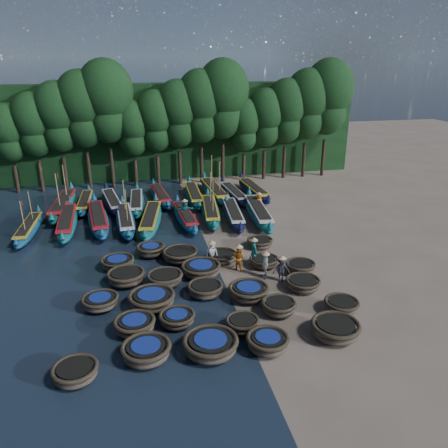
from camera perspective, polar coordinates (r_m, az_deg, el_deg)
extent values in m
plane|color=#7F6C5C|center=(28.29, -1.02, -5.40)|extent=(120.00, 120.00, 0.00)
cube|color=black|center=(49.21, -6.52, 11.99)|extent=(40.00, 3.00, 10.00)
ellipsoid|color=brown|center=(20.03, -18.80, -18.05)|extent=(2.35, 2.35, 0.63)
torus|color=#3B3223|center=(19.85, -18.91, -17.38)|extent=(1.94, 1.94, 0.19)
cylinder|color=black|center=(19.83, -18.92, -17.29)|extent=(1.46, 1.46, 0.06)
ellipsoid|color=brown|center=(20.35, -10.11, -16.26)|extent=(2.57, 2.57, 0.72)
torus|color=#3B3223|center=(20.15, -10.17, -15.50)|extent=(2.24, 2.24, 0.22)
cylinder|color=black|center=(20.13, -10.18, -15.40)|extent=(1.70, 1.70, 0.07)
cylinder|color=navy|center=(20.10, -10.19, -15.30)|extent=(1.31, 1.31, 0.04)
ellipsoid|color=brown|center=(20.39, -1.76, -15.76)|extent=(2.88, 2.88, 0.75)
torus|color=#3B3223|center=(20.18, -1.77, -14.97)|extent=(2.54, 2.54, 0.23)
cylinder|color=black|center=(20.16, -1.77, -14.86)|extent=(1.94, 1.94, 0.07)
cylinder|color=navy|center=(20.13, -1.77, -14.76)|extent=(1.50, 1.50, 0.05)
ellipsoid|color=brown|center=(20.69, 5.70, -15.34)|extent=(1.93, 1.93, 0.69)
torus|color=#3B3223|center=(20.50, 5.74, -14.60)|extent=(2.00, 2.00, 0.21)
cylinder|color=black|center=(20.48, 5.74, -14.51)|extent=(1.50, 1.50, 0.06)
cylinder|color=navy|center=(20.45, 5.74, -14.41)|extent=(1.15, 1.15, 0.04)
ellipsoid|color=brown|center=(22.05, 14.32, -13.37)|extent=(2.78, 2.78, 0.73)
torus|color=#3B3223|center=(21.86, 14.40, -12.63)|extent=(2.38, 2.38, 0.22)
cylinder|color=black|center=(21.84, 14.41, -12.53)|extent=(1.81, 1.81, 0.07)
ellipsoid|color=brown|center=(22.14, -11.56, -13.01)|extent=(2.47, 2.47, 0.69)
torus|color=#3B3223|center=(21.96, -11.62, -12.31)|extent=(2.05, 2.05, 0.21)
cylinder|color=black|center=(21.94, -11.63, -12.22)|extent=(1.54, 1.54, 0.06)
cylinder|color=navy|center=(21.92, -11.64, -12.12)|extent=(1.19, 1.19, 0.04)
ellipsoid|color=brown|center=(22.39, -6.14, -12.36)|extent=(2.21, 2.21, 0.62)
torus|color=#3B3223|center=(22.23, -6.17, -11.74)|extent=(1.84, 1.84, 0.19)
cylinder|color=black|center=(22.21, -6.17, -11.66)|extent=(1.38, 1.38, 0.06)
cylinder|color=navy|center=(22.19, -6.18, -11.58)|extent=(1.06, 1.06, 0.04)
ellipsoid|color=brown|center=(21.93, 2.42, -13.06)|extent=(1.79, 1.79, 0.60)
torus|color=#3B3223|center=(21.77, 2.43, -12.45)|extent=(1.69, 1.69, 0.18)
cylinder|color=black|center=(21.75, 2.43, -12.37)|extent=(1.26, 1.26, 0.05)
ellipsoid|color=brown|center=(23.31, 7.15, -10.86)|extent=(1.90, 1.90, 0.67)
torus|color=#3B3223|center=(23.15, 7.19, -10.20)|extent=(1.86, 1.86, 0.20)
cylinder|color=black|center=(23.13, 7.19, -10.11)|extent=(1.39, 1.39, 0.06)
ellipsoid|color=brown|center=(24.12, 15.07, -10.39)|extent=(1.73, 1.73, 0.61)
torus|color=#3B3223|center=(23.98, 15.13, -9.80)|extent=(1.85, 1.85, 0.19)
cylinder|color=black|center=(23.96, 15.14, -9.72)|extent=(1.40, 1.40, 0.06)
ellipsoid|color=brown|center=(24.52, -15.84, -9.90)|extent=(2.13, 2.13, 0.63)
torus|color=#3B3223|center=(24.37, -15.91, -9.30)|extent=(1.99, 1.99, 0.19)
cylinder|color=black|center=(24.36, -15.91, -9.23)|extent=(1.51, 1.51, 0.06)
cylinder|color=navy|center=(24.34, -15.92, -9.15)|extent=(1.16, 1.16, 0.04)
ellipsoid|color=brown|center=(23.97, -9.39, -9.91)|extent=(3.01, 3.01, 0.75)
torus|color=#3B3223|center=(23.79, -9.44, -9.18)|extent=(2.52, 2.52, 0.23)
cylinder|color=black|center=(23.77, -9.45, -9.08)|extent=(1.92, 1.92, 0.07)
cylinder|color=navy|center=(23.75, -9.46, -8.99)|extent=(1.48, 1.48, 0.05)
ellipsoid|color=brown|center=(24.77, -2.46, -8.67)|extent=(2.29, 2.29, 0.65)
torus|color=#3B3223|center=(24.62, -2.47, -8.05)|extent=(2.02, 2.02, 0.20)
cylinder|color=black|center=(24.60, -2.47, -7.97)|extent=(1.52, 1.52, 0.06)
ellipsoid|color=brown|center=(24.50, 3.23, -8.99)|extent=(2.59, 2.59, 0.69)
torus|color=#3B3223|center=(24.34, 3.24, -8.33)|extent=(2.26, 2.26, 0.21)
cylinder|color=black|center=(24.32, 3.25, -8.24)|extent=(1.72, 1.72, 0.06)
cylinder|color=navy|center=(24.29, 3.25, -8.16)|extent=(1.33, 1.33, 0.04)
ellipsoid|color=brown|center=(25.79, 10.26, -7.80)|extent=(2.05, 2.05, 0.60)
torus|color=#3B3223|center=(25.65, 10.30, -7.25)|extent=(2.03, 2.03, 0.18)
cylinder|color=black|center=(25.64, 10.31, -7.18)|extent=(1.55, 1.55, 0.05)
ellipsoid|color=brown|center=(26.56, -12.65, -6.95)|extent=(2.59, 2.59, 0.72)
torus|color=#3B3223|center=(26.40, -12.71, -6.30)|extent=(2.25, 2.25, 0.22)
cylinder|color=black|center=(26.38, -12.72, -6.21)|extent=(1.70, 1.70, 0.07)
ellipsoid|color=brown|center=(25.98, -7.71, -7.27)|extent=(2.53, 2.53, 0.71)
torus|color=#3B3223|center=(25.83, -7.75, -6.63)|extent=(2.14, 2.14, 0.21)
cylinder|color=black|center=(25.81, -7.75, -6.54)|extent=(1.61, 1.61, 0.06)
ellipsoid|color=brown|center=(26.88, -3.02, -6.08)|extent=(2.78, 2.78, 0.71)
torus|color=#3B3223|center=(26.73, -3.03, -5.45)|extent=(2.44, 2.44, 0.21)
cylinder|color=black|center=(26.71, -3.03, -5.36)|extent=(1.87, 1.87, 0.06)
cylinder|color=navy|center=(26.69, -3.03, -5.28)|extent=(1.44, 1.44, 0.04)
ellipsoid|color=brown|center=(28.11, 5.23, -5.04)|extent=(1.76, 1.76, 0.56)
torus|color=#3B3223|center=(28.00, 5.25, -4.55)|extent=(1.88, 1.88, 0.17)
cylinder|color=black|center=(27.98, 5.25, -4.49)|extent=(1.43, 1.43, 0.05)
ellipsoid|color=brown|center=(27.58, 9.96, -5.73)|extent=(1.89, 1.89, 0.64)
torus|color=#3B3223|center=(27.45, 10.00, -5.16)|extent=(1.88, 1.88, 0.19)
cylinder|color=black|center=(27.43, 10.00, -5.09)|extent=(1.41, 1.41, 0.06)
ellipsoid|color=brown|center=(28.60, -13.72, -5.06)|extent=(2.05, 2.05, 0.61)
torus|color=#3B3223|center=(28.47, -13.77, -4.54)|extent=(2.12, 2.12, 0.19)
cylinder|color=black|center=(28.46, -13.77, -4.47)|extent=(1.62, 1.62, 0.06)
cylinder|color=navy|center=(28.44, -13.78, -4.40)|extent=(1.25, 1.25, 0.04)
ellipsoid|color=brown|center=(29.84, -9.54, -3.51)|extent=(2.00, 2.00, 0.69)
torus|color=#3B3223|center=(29.71, -9.58, -2.94)|extent=(1.95, 1.95, 0.21)
cylinder|color=black|center=(29.69, -9.59, -2.87)|extent=(1.46, 1.46, 0.06)
cylinder|color=navy|center=(29.68, -9.59, -2.79)|extent=(1.12, 1.12, 0.04)
ellipsoid|color=brown|center=(28.84, -5.71, -4.19)|extent=(2.43, 2.43, 0.71)
torus|color=#3B3223|center=(28.71, -5.74, -3.59)|extent=(2.32, 2.32, 0.21)
cylinder|color=black|center=(28.69, -5.74, -3.51)|extent=(1.77, 1.77, 0.06)
ellipsoid|color=brown|center=(28.63, -0.27, -4.41)|extent=(2.02, 2.02, 0.59)
torus|color=#3B3223|center=(28.51, -0.27, -3.90)|extent=(2.00, 2.00, 0.18)
cylinder|color=black|center=(28.49, -0.27, -3.84)|extent=(1.52, 1.52, 0.05)
ellipsoid|color=brown|center=(30.84, 4.71, -2.57)|extent=(1.79, 1.79, 0.58)
torus|color=#3B3223|center=(30.73, 4.72, -2.10)|extent=(1.86, 1.86, 0.18)
cylinder|color=black|center=(30.71, 4.73, -2.04)|extent=(1.41, 1.41, 0.05)
ellipsoid|color=navy|center=(35.96, -24.12, -0.64)|extent=(1.56, 7.20, 0.89)
cone|color=navy|center=(38.98, -23.13, 2.02)|extent=(0.39, 0.39, 0.54)
cone|color=navy|center=(32.64, -25.59, -1.98)|extent=(0.39, 0.39, 0.45)
cube|color=gold|center=(35.84, -24.21, -0.08)|extent=(1.15, 5.58, 0.11)
cube|color=black|center=(35.81, -24.22, 0.03)|extent=(0.88, 4.86, 0.09)
cylinder|color=#997F4C|center=(36.47, -23.95, 2.08)|extent=(0.06, 0.21, 2.51)
cylinder|color=#997F4C|center=(34.25, -24.81, 0.79)|extent=(0.06, 0.21, 2.51)
plane|color=red|center=(33.89, -24.87, 2.53)|extent=(0.00, 0.31, 0.31)
ellipsoid|color=#10565C|center=(36.04, -19.80, 0.16)|extent=(1.87, 8.43, 1.05)
cone|color=#10565C|center=(39.69, -19.52, 3.10)|extent=(0.46, 0.46, 0.63)
cone|color=#10565C|center=(32.02, -20.43, -1.30)|extent=(0.46, 0.46, 0.52)
cube|color=#B5161D|center=(35.89, -19.88, 0.81)|extent=(1.38, 6.53, 0.13)
cube|color=black|center=(35.87, -19.90, 0.94)|extent=(1.06, 5.68, 0.10)
ellipsoid|color=navy|center=(35.98, -16.11, 0.59)|extent=(2.60, 8.81, 1.09)
cone|color=navy|center=(39.78, -16.64, 3.54)|extent=(0.48, 0.48, 0.65)
cone|color=navy|center=(31.78, -15.69, -0.82)|extent=(0.48, 0.48, 0.54)
cube|color=#B5161D|center=(35.83, -16.18, 1.27)|extent=(1.94, 6.82, 0.13)
cube|color=black|center=(35.80, -16.20, 1.40)|extent=(1.55, 5.92, 0.11)
ellipsoid|color=navy|center=(35.28, -12.75, 0.43)|extent=(1.90, 8.07, 1.00)
cone|color=navy|center=(38.77, -13.18, 3.27)|extent=(0.44, 0.44, 0.60)
cone|color=navy|center=(31.42, -12.39, -0.95)|extent=(0.44, 0.44, 0.50)
cube|color=silver|center=(35.14, -12.80, 1.07)|extent=(1.41, 6.25, 0.12)
cube|color=black|center=(35.11, -12.81, 1.19)|extent=(1.09, 5.43, 0.10)
cylinder|color=#997F4C|center=(35.91, -12.91, 3.48)|extent=(0.07, 0.24, 2.80)
cylinder|color=#997F4C|center=(33.34, -12.64, 2.15)|extent=(0.07, 0.24, 2.80)
plane|color=red|center=(32.99, -12.54, 4.18)|extent=(0.00, 0.35, 0.35)
ellipsoid|color=#10565C|center=(34.94, -9.52, 0.52)|extent=(2.86, 8.64, 1.06)
cone|color=#10565C|center=(38.62, -8.96, 3.63)|extent=(0.47, 0.47, 0.64)
cone|color=#10565C|center=(30.88, -10.36, -1.05)|extent=(0.47, 0.47, 0.53)
cube|color=gold|center=(34.79, -9.56, 1.21)|extent=(2.14, 6.68, 0.13)
cube|color=black|center=(34.76, -9.57, 1.34)|extent=(1.73, 5.80, 0.11)
ellipsoid|color=navy|center=(35.39, -5.10, 0.90)|extent=(1.85, 7.61, 0.94)
cone|color=navy|center=(38.62, -6.18, 3.55)|extent=(0.41, 0.41, 0.57)
cone|color=navy|center=(31.82, -3.85, -0.33)|extent=(0.41, 0.41, 0.47)
cube|color=#B5161D|center=(35.26, -5.12, 1.50)|extent=(1.37, 5.89, 0.11)
cube|color=black|center=(35.23, -5.12, 1.62)|extent=(1.07, 5.12, 0.09)
ellipsoid|color=#10565C|center=(36.39, -1.77, 1.61)|extent=(2.42, 8.32, 1.03)
cone|color=#10565C|center=(39.98, -2.16, 4.41)|extent=(0.45, 0.45, 0.62)
cone|color=#10565C|center=(32.43, -1.31, 0.31)|extent=(0.45, 0.45, 0.51)
cube|color=gold|center=(36.25, -1.78, 2.26)|extent=(1.81, 6.44, 0.12)
cube|color=black|center=(36.22, -1.78, 2.38)|extent=(1.44, 5.59, 0.10)
cylinder|color=#997F4C|center=(37.06, -1.77, 4.64)|extent=(0.07, 0.24, 2.87)
cylinder|color=#997F4C|center=(34.42, -1.46, 3.35)|extent=(0.07, 0.24, 2.87)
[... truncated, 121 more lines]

